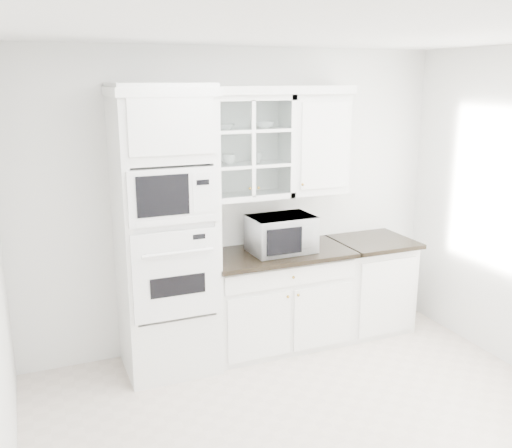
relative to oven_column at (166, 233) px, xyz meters
name	(u,v)px	position (x,y,z in m)	size (l,w,h in m)	color
ground	(327,437)	(0.75, -1.42, -1.19)	(4.00, 3.50, 0.01)	beige
room_shell	(304,176)	(0.75, -0.99, 0.58)	(4.00, 3.50, 2.70)	white
oven_column	(166,233)	(0.00, 0.00, 0.00)	(0.76, 0.68, 2.40)	white
base_cabinet_run	(278,298)	(1.03, 0.03, -0.74)	(1.32, 0.67, 0.92)	white
extra_base_cabinet	(369,283)	(2.03, 0.03, -0.74)	(0.72, 0.67, 0.92)	white
upper_cabinet_glass	(246,147)	(0.78, 0.17, 0.65)	(0.80, 0.33, 0.90)	white
upper_cabinet_solid	(315,144)	(1.46, 0.17, 0.65)	(0.55, 0.33, 0.90)	white
crown_molding	(236,90)	(0.68, 0.14, 1.14)	(2.14, 0.38, 0.07)	white
countertop_microwave	(280,233)	(1.05, 0.01, -0.12)	(0.57, 0.47, 0.33)	white
bowl_a	(224,127)	(0.57, 0.16, 0.83)	(0.19, 0.19, 0.05)	white
bowl_b	(264,125)	(0.95, 0.17, 0.84)	(0.17, 0.17, 0.05)	white
cup_a	(229,159)	(0.62, 0.16, 0.55)	(0.11, 0.11, 0.09)	white
cup_b	(257,157)	(0.88, 0.18, 0.56)	(0.10, 0.10, 0.09)	white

